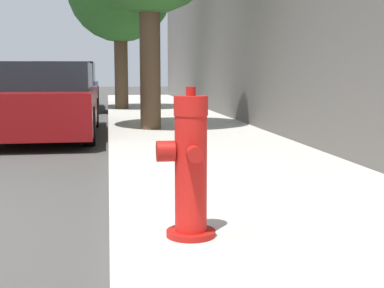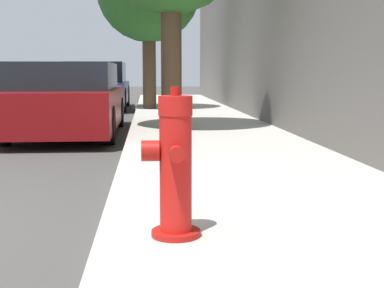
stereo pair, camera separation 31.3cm
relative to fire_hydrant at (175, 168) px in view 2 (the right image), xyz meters
name	(u,v)px [view 2 (the right image)]	position (x,y,z in m)	size (l,w,h in m)	color
sidewalk_slab	(294,227)	(0.83, 0.37, -0.49)	(2.60, 40.00, 0.15)	#B7B2A8
fire_hydrant	(175,168)	(0.00, 0.00, 0.00)	(0.35, 0.36, 0.88)	#A91511
parked_car_near	(68,100)	(-1.57, 6.60, 0.07)	(1.81, 4.53, 1.28)	maroon
parked_car_mid	(98,87)	(-1.69, 13.51, 0.13)	(1.83, 4.37, 1.43)	navy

